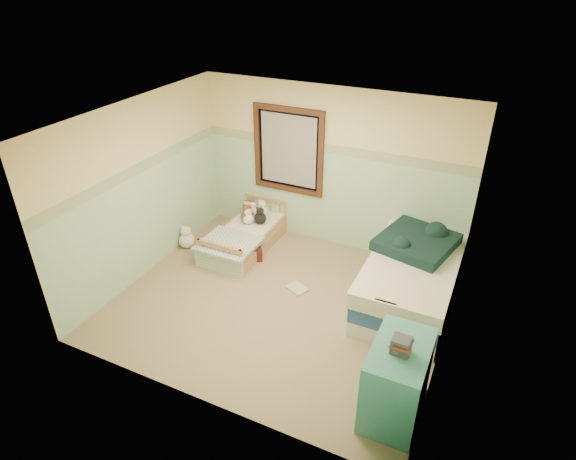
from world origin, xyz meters
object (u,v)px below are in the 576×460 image
at_px(toddler_bed_frame, 245,242).
at_px(red_pillow, 251,253).
at_px(dresser, 397,381).
at_px(twin_bed_frame, 409,292).
at_px(floor_book, 297,288).
at_px(plush_floor_tan, 205,253).
at_px(plush_floor_cream, 187,240).

bearing_deg(toddler_bed_frame, red_pillow, -45.97).
height_order(toddler_bed_frame, dresser, dresser).
distance_m(toddler_bed_frame, twin_bed_frame, 2.68).
bearing_deg(floor_book, plush_floor_tan, -159.68).
distance_m(plush_floor_cream, dresser, 4.16).
bearing_deg(dresser, floor_book, 139.91).
xyz_separation_m(toddler_bed_frame, plush_floor_cream, (-0.83, -0.41, 0.03)).
relative_size(toddler_bed_frame, floor_book, 5.62).
bearing_deg(red_pillow, twin_bed_frame, 0.66).
bearing_deg(toddler_bed_frame, floor_book, -29.03).
xyz_separation_m(plush_floor_cream, red_pillow, (1.07, 0.16, -0.03)).
xyz_separation_m(toddler_bed_frame, twin_bed_frame, (2.67, -0.22, 0.01)).
distance_m(twin_bed_frame, dresser, 1.95).
height_order(red_pillow, floor_book, red_pillow).
xyz_separation_m(red_pillow, floor_book, (0.97, -0.42, -0.09)).
bearing_deg(floor_book, dresser, -16.46).
height_order(plush_floor_tan, floor_book, plush_floor_tan).
relative_size(red_pillow, floor_book, 1.19).
xyz_separation_m(plush_floor_cream, plush_floor_tan, (0.46, -0.18, -0.00)).
bearing_deg(floor_book, red_pillow, -179.91).
relative_size(plush_floor_tan, floor_book, 0.92).
relative_size(plush_floor_cream, plush_floor_tan, 1.01).
distance_m(plush_floor_cream, red_pillow, 1.08).
bearing_deg(twin_bed_frame, dresser, -81.86).
bearing_deg(red_pillow, dresser, -34.83).
height_order(twin_bed_frame, floor_book, twin_bed_frame).
distance_m(toddler_bed_frame, dresser, 3.65).
distance_m(dresser, red_pillow, 3.31).
bearing_deg(floor_book, plush_floor_cream, -163.81).
distance_m(twin_bed_frame, red_pillow, 2.43).
xyz_separation_m(plush_floor_tan, red_pillow, (0.61, 0.33, -0.02)).
relative_size(twin_bed_frame, floor_book, 7.79).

